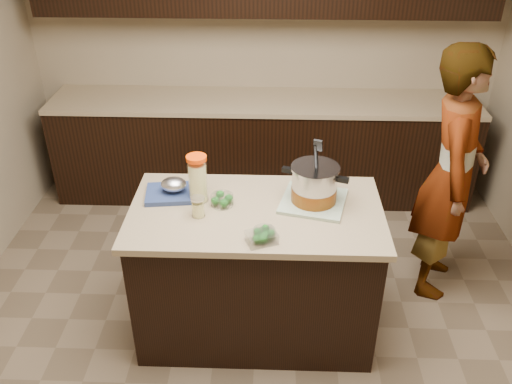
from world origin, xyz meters
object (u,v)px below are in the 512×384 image
stock_pot (314,186)px  person (451,176)px  island (256,271)px  lemonade_pitcher (198,180)px

stock_pot → person: 1.02m
island → person: size_ratio=0.84×
island → stock_pot: 0.66m
person → lemonade_pitcher: bearing=120.6°
stock_pot → lemonade_pitcher: size_ratio=1.38×
island → lemonade_pitcher: lemonade_pitcher is taller
stock_pot → person: size_ratio=0.23×
island → stock_pot: stock_pot is taller
island → lemonade_pitcher: 0.68m
island → stock_pot: (0.33, 0.09, 0.56)m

